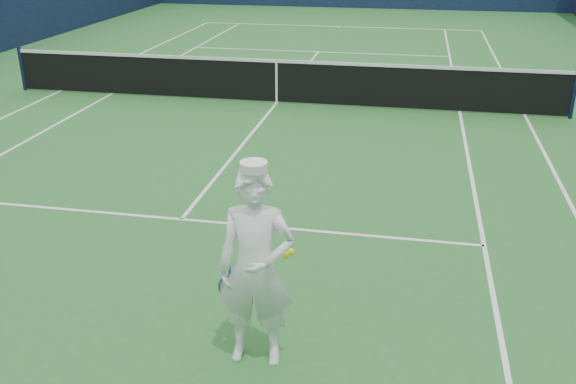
{
  "coord_description": "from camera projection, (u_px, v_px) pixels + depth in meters",
  "views": [
    {
      "loc": [
        3.05,
        -14.11,
        3.87
      ],
      "look_at": [
        1.78,
        -7.68,
        1.1
      ],
      "focal_mm": 40.0,
      "sensor_mm": 36.0,
      "label": 1
    }
  ],
  "objects": [
    {
      "name": "windscreen_fence",
      "position": [
        276.0,
        14.0,
        14.02
      ],
      "size": [
        20.12,
        36.12,
        4.0
      ],
      "color": "#0F1C39",
      "rests_on": "ground"
    },
    {
      "name": "court_markings",
      "position": [
        277.0,
        103.0,
        14.8
      ],
      "size": [
        11.03,
        23.83,
        0.01
      ],
      "color": "white",
      "rests_on": "ground"
    },
    {
      "name": "ground",
      "position": [
        277.0,
        103.0,
        14.8
      ],
      "size": [
        80.0,
        80.0,
        0.0
      ],
      "primitive_type": "plane",
      "color": "#27672A",
      "rests_on": "ground"
    },
    {
      "name": "tennis_player",
      "position": [
        256.0,
        268.0,
        5.8
      ],
      "size": [
        0.82,
        0.52,
        2.0
      ],
      "rotation": [
        0.0,
        0.0,
        0.08
      ],
      "color": "white",
      "rests_on": "ground"
    },
    {
      "name": "tennis_net",
      "position": [
        277.0,
        79.0,
        14.58
      ],
      "size": [
        12.88,
        0.09,
        1.07
      ],
      "color": "#141E4C",
      "rests_on": "ground"
    }
  ]
}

